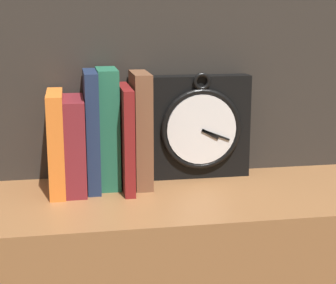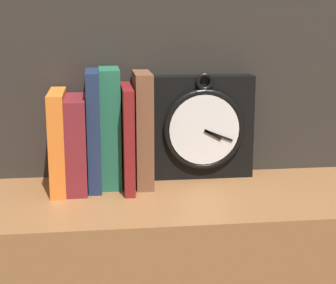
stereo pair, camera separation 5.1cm
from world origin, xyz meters
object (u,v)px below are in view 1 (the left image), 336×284
at_px(clock, 199,127).
at_px(book_slot2_navy, 92,130).
at_px(book_slot0_orange, 56,142).
at_px(book_slot5_brown, 141,129).
at_px(book_slot3_green, 108,128).
at_px(book_slot4_maroon, 126,138).
at_px(book_slot1_maroon, 75,144).

xyz_separation_m(clock, book_slot2_navy, (-0.23, -0.04, 0.01)).
height_order(book_slot0_orange, book_slot5_brown, book_slot5_brown).
relative_size(book_slot3_green, book_slot5_brown, 1.04).
relative_size(clock, book_slot2_navy, 0.97).
height_order(book_slot3_green, book_slot4_maroon, book_slot3_green).
height_order(clock, book_slot2_navy, book_slot2_navy).
height_order(book_slot3_green, book_slot5_brown, book_slot3_green).
relative_size(book_slot1_maroon, book_slot3_green, 0.77).
bearing_deg(clock, book_slot0_orange, -171.14).
bearing_deg(book_slot1_maroon, book_slot2_navy, 11.23).
bearing_deg(book_slot0_orange, book_slot4_maroon, -1.12).
xyz_separation_m(clock, book_slot4_maroon, (-0.16, -0.05, -0.01)).
relative_size(clock, book_slot3_green, 0.95).
distance_m(book_slot3_green, book_slot4_maroon, 0.04).
distance_m(book_slot1_maroon, book_slot2_navy, 0.04).
relative_size(book_slot4_maroon, book_slot5_brown, 0.89).
xyz_separation_m(book_slot2_navy, book_slot5_brown, (0.10, 0.01, -0.00)).
height_order(book_slot0_orange, book_slot3_green, book_slot3_green).
bearing_deg(book_slot4_maroon, book_slot0_orange, 178.88).
distance_m(book_slot2_navy, book_slot5_brown, 0.10).
xyz_separation_m(book_slot1_maroon, book_slot4_maroon, (0.10, -0.01, 0.01)).
bearing_deg(book_slot3_green, book_slot2_navy, -162.72).
xyz_separation_m(clock, book_slot0_orange, (-0.30, -0.05, -0.01)).
distance_m(book_slot4_maroon, book_slot5_brown, 0.04).
bearing_deg(book_slot2_navy, book_slot5_brown, 2.88).
bearing_deg(book_slot5_brown, clock, 14.00).
relative_size(book_slot0_orange, book_slot4_maroon, 0.96).
xyz_separation_m(book_slot0_orange, book_slot2_navy, (0.07, 0.01, 0.02)).
bearing_deg(clock, book_slot4_maroon, -163.07).
distance_m(book_slot1_maroon, book_slot4_maroon, 0.10).
bearing_deg(book_slot5_brown, book_slot0_orange, -175.15).
bearing_deg(book_slot3_green, book_slot5_brown, -4.60).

